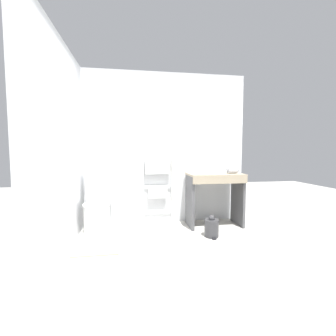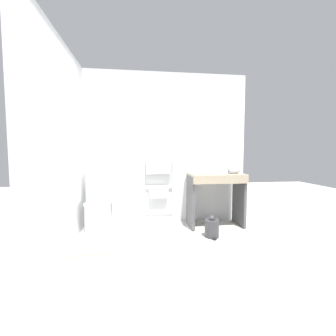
{
  "view_description": "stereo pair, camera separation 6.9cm",
  "coord_description": "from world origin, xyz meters",
  "views": [
    {
      "loc": [
        -0.49,
        -2.25,
        1.23
      ],
      "look_at": [
        -0.03,
        0.81,
        1.0
      ],
      "focal_mm": 24.0,
      "sensor_mm": 36.0,
      "label": 1
    },
    {
      "loc": [
        -0.42,
        -2.26,
        1.23
      ],
      "look_at": [
        -0.03,
        0.81,
        1.0
      ],
      "focal_mm": 24.0,
      "sensor_mm": 36.0,
      "label": 2
    }
  ],
  "objects": [
    {
      "name": "faucet",
      "position": [
        0.83,
        1.48,
        0.96
      ],
      "size": [
        0.02,
        0.1,
        0.14
      ],
      "color": "silver",
      "rests_on": "vanity_counter"
    },
    {
      "name": "towel_radiator",
      "position": [
        -0.1,
        1.51,
        0.75
      ],
      "size": [
        0.52,
        0.06,
        1.12
      ],
      "color": "white",
      "rests_on": "ground_plane"
    },
    {
      "name": "bath_mat",
      "position": [
        -0.96,
        0.57,
        0.01
      ],
      "size": [
        0.56,
        0.36,
        0.01
      ],
      "primitive_type": "cube",
      "color": "gray",
      "rests_on": "ground_plane"
    },
    {
      "name": "vanity_counter",
      "position": [
        0.81,
        1.24,
        0.58
      ],
      "size": [
        0.87,
        0.54,
        0.87
      ],
      "color": "gray",
      "rests_on": "ground_plane"
    },
    {
      "name": "toilet",
      "position": [
        -1.05,
        1.24,
        0.34
      ],
      "size": [
        0.4,
        0.54,
        0.84
      ],
      "color": "white",
      "rests_on": "ground_plane"
    },
    {
      "name": "trash_bin",
      "position": [
        0.6,
        0.78,
        0.14
      ],
      "size": [
        0.2,
        0.24,
        0.32
      ],
      "color": "#333335",
      "rests_on": "ground_plane"
    },
    {
      "name": "wall_back",
      "position": [
        0.0,
        1.62,
        1.27
      ],
      "size": [
        2.86,
        0.12,
        2.55
      ],
      "primitive_type": "cube",
      "color": "silver",
      "rests_on": "ground_plane"
    },
    {
      "name": "sink_basin",
      "position": [
        0.83,
        1.28,
        0.9
      ],
      "size": [
        0.38,
        0.38,
        0.06
      ],
      "color": "white",
      "rests_on": "vanity_counter"
    },
    {
      "name": "ground_plane",
      "position": [
        0.0,
        0.0,
        0.0
      ],
      "size": [
        12.0,
        12.0,
        0.0
      ],
      "primitive_type": "plane",
      "color": "#B2AFA8"
    },
    {
      "name": "wall_side",
      "position": [
        -1.37,
        0.78,
        1.27
      ],
      "size": [
        0.12,
        2.3,
        2.55
      ],
      "primitive_type": "cube",
      "color": "silver",
      "rests_on": "ground_plane"
    },
    {
      "name": "hair_dryer",
      "position": [
        1.1,
        1.2,
        0.92
      ],
      "size": [
        0.19,
        0.19,
        0.09
      ],
      "color": "#B7B7BC",
      "rests_on": "vanity_counter"
    },
    {
      "name": "cup_near_edge",
      "position": [
        0.59,
        1.39,
        0.92
      ],
      "size": [
        0.08,
        0.08,
        0.1
      ],
      "color": "white",
      "rests_on": "vanity_counter"
    },
    {
      "name": "cup_near_wall",
      "position": [
        0.5,
        1.41,
        0.92
      ],
      "size": [
        0.08,
        0.08,
        0.1
      ],
      "color": "white",
      "rests_on": "vanity_counter"
    }
  ]
}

